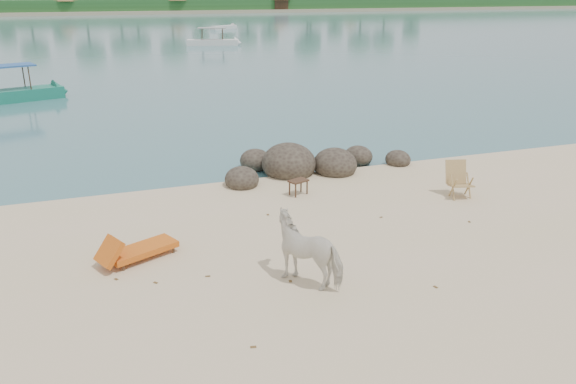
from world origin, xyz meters
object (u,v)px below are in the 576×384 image
object	(u,v)px
lounge_chair	(142,247)
boat_near	(2,72)
boulders	(304,165)
deck_chair	(461,181)
side_table	(298,188)
cow	(310,250)

from	to	relation	value
lounge_chair	boat_near	bearing A→B (deg)	78.70
boulders	deck_chair	size ratio (longest dim) A/B	6.44
lounge_chair	boat_near	xyz separation A→B (m)	(-4.87, 20.70, 1.22)
boulders	deck_chair	xyz separation A→B (m)	(3.26, -3.64, 0.25)
lounge_chair	deck_chair	xyz separation A→B (m)	(8.66, 0.93, 0.21)
side_table	deck_chair	distance (m)	4.49
boulders	boat_near	bearing A→B (deg)	122.48
side_table	cow	bearing A→B (deg)	-128.90
lounge_chair	deck_chair	world-z (taller)	deck_chair
deck_chair	lounge_chair	bearing A→B (deg)	-159.03
cow	side_table	size ratio (longest dim) A/B	3.01
side_table	lounge_chair	xyz separation A→B (m)	(-4.50, -2.58, 0.06)
cow	lounge_chair	world-z (taller)	cow
cow	side_table	world-z (taller)	cow
cow	deck_chair	size ratio (longest dim) A/B	1.63
boulders	cow	world-z (taller)	cow
side_table	boat_near	bearing A→B (deg)	95.86
boulders	cow	distance (m)	7.07
deck_chair	cow	bearing A→B (deg)	-137.06
cow	side_table	bearing A→B (deg)	-147.54
boulders	deck_chair	bearing A→B (deg)	-48.18
lounge_chair	boat_near	world-z (taller)	boat_near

